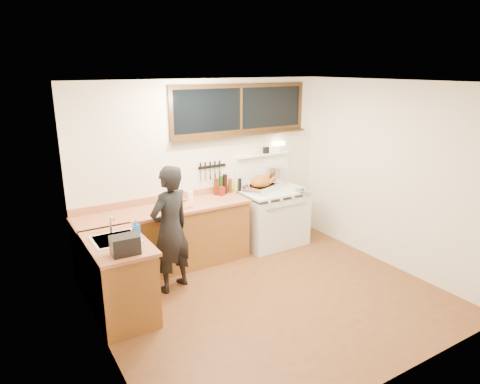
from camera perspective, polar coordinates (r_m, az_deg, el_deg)
ground_plane at (r=5.50m, az=4.30°, el=-13.94°), size 4.00×3.50×0.02m
room_shell at (r=4.88m, az=4.72°, el=3.13°), size 4.10×3.60×2.65m
counter_back at (r=6.10m, az=-9.86°, el=-6.09°), size 2.44×0.64×1.00m
counter_left at (r=5.14m, az=-15.82°, el=-11.02°), size 0.64×1.09×0.90m
sink_unit at (r=5.05m, az=-16.20°, el=-6.62°), size 0.50×0.45×0.37m
vintage_stove at (r=6.87m, az=4.34°, el=-3.15°), size 1.02×0.74×1.59m
back_window at (r=6.55m, az=0.14°, el=10.27°), size 2.32×0.13×0.77m
left_doorway at (r=3.77m, az=-15.84°, el=-10.71°), size 0.02×1.04×2.17m
knife_strip at (r=6.43m, az=-3.85°, el=3.32°), size 0.46×0.03×0.28m
man at (r=5.41m, az=-9.28°, el=-4.93°), size 0.69×0.57×1.63m
soap_bottle at (r=5.08m, az=-13.70°, el=-4.57°), size 0.08×0.08×0.17m
toaster at (r=4.59m, az=-15.08°, el=-6.84°), size 0.29×0.21×0.20m
cutting_board at (r=5.92m, az=-8.42°, el=-1.60°), size 0.40×0.33×0.13m
roast_turkey at (r=6.64m, az=2.85°, el=1.01°), size 0.56×0.48×0.26m
stockpot at (r=7.00m, az=4.69°, el=2.23°), size 0.39×0.39×0.31m
saucepan at (r=6.86m, az=2.94°, el=1.14°), size 0.19×0.28×0.11m
pot_lid at (r=6.71m, az=8.38°, el=0.21°), size 0.28×0.28×0.04m
coffee_tin at (r=6.41m, az=-2.48°, el=0.12°), size 0.10×0.08×0.13m
pitcher at (r=6.16m, az=-6.65°, el=-0.59°), size 0.09×0.09×0.15m
bottle_cluster at (r=6.50m, az=-1.94°, el=0.91°), size 0.48×0.07×0.30m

